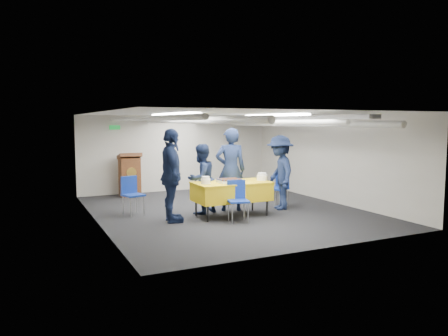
{
  "coord_description": "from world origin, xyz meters",
  "views": [
    {
      "loc": [
        -4.45,
        -9.21,
        2.1
      ],
      "look_at": [
        -0.17,
        -0.2,
        1.05
      ],
      "focal_mm": 35.0,
      "sensor_mm": 36.0,
      "label": 1
    }
  ],
  "objects_px": {
    "chair_right": "(280,185)",
    "chair_left": "(131,191)",
    "sheet_cake": "(229,181)",
    "chair_near": "(237,197)",
    "podium": "(130,175)",
    "sailor_a": "(231,170)",
    "sailor_b": "(201,179)",
    "sailor_c": "(171,176)",
    "sailor_d": "(280,172)",
    "serving_table": "(232,191)"
  },
  "relations": [
    {
      "from": "podium",
      "to": "sailor_c",
      "type": "xyz_separation_m",
      "value": [
        0.04,
        -3.6,
        0.37
      ]
    },
    {
      "from": "sailor_a",
      "to": "chair_right",
      "type": "bearing_deg",
      "value": -160.95
    },
    {
      "from": "sheet_cake",
      "to": "chair_right",
      "type": "relative_size",
      "value": 0.58
    },
    {
      "from": "chair_near",
      "to": "sailor_a",
      "type": "height_order",
      "value": "sailor_a"
    },
    {
      "from": "serving_table",
      "to": "sailor_a",
      "type": "xyz_separation_m",
      "value": [
        0.24,
        0.55,
        0.42
      ]
    },
    {
      "from": "chair_right",
      "to": "chair_left",
      "type": "xyz_separation_m",
      "value": [
        -3.61,
        0.61,
        0.0
      ]
    },
    {
      "from": "sailor_b",
      "to": "sailor_a",
      "type": "bearing_deg",
      "value": 155.95
    },
    {
      "from": "sailor_b",
      "to": "sailor_d",
      "type": "xyz_separation_m",
      "value": [
        1.91,
        -0.35,
        0.09
      ]
    },
    {
      "from": "chair_right",
      "to": "sailor_b",
      "type": "relative_size",
      "value": 0.54
    },
    {
      "from": "sheet_cake",
      "to": "chair_near",
      "type": "relative_size",
      "value": 0.58
    },
    {
      "from": "sailor_c",
      "to": "serving_table",
      "type": "bearing_deg",
      "value": -79.58
    },
    {
      "from": "sailor_b",
      "to": "sailor_c",
      "type": "xyz_separation_m",
      "value": [
        -0.89,
        -0.53,
        0.18
      ]
    },
    {
      "from": "sailor_c",
      "to": "chair_near",
      "type": "bearing_deg",
      "value": -102.25
    },
    {
      "from": "chair_near",
      "to": "chair_right",
      "type": "xyz_separation_m",
      "value": [
        1.75,
        1.07,
        0.0
      ]
    },
    {
      "from": "chair_right",
      "to": "sheet_cake",
      "type": "bearing_deg",
      "value": -160.59
    },
    {
      "from": "serving_table",
      "to": "chair_near",
      "type": "height_order",
      "value": "chair_near"
    },
    {
      "from": "sailor_b",
      "to": "serving_table",
      "type": "bearing_deg",
      "value": 108.79
    },
    {
      "from": "sailor_a",
      "to": "sailor_d",
      "type": "relative_size",
      "value": 1.1
    },
    {
      "from": "sheet_cake",
      "to": "sailor_a",
      "type": "xyz_separation_m",
      "value": [
        0.33,
        0.61,
        0.17
      ]
    },
    {
      "from": "chair_near",
      "to": "chair_left",
      "type": "distance_m",
      "value": 2.51
    },
    {
      "from": "chair_right",
      "to": "sailor_a",
      "type": "xyz_separation_m",
      "value": [
        -1.38,
        0.01,
        0.45
      ]
    },
    {
      "from": "serving_table",
      "to": "sailor_c",
      "type": "xyz_separation_m",
      "value": [
        -1.4,
        0.01,
        0.43
      ]
    },
    {
      "from": "sailor_a",
      "to": "sailor_b",
      "type": "height_order",
      "value": "sailor_a"
    },
    {
      "from": "sailor_b",
      "to": "sailor_c",
      "type": "distance_m",
      "value": 1.05
    },
    {
      "from": "sheet_cake",
      "to": "chair_near",
      "type": "height_order",
      "value": "chair_near"
    },
    {
      "from": "sheet_cake",
      "to": "chair_right",
      "type": "height_order",
      "value": "chair_right"
    },
    {
      "from": "sailor_c",
      "to": "sailor_a",
      "type": "bearing_deg",
      "value": -61.06
    },
    {
      "from": "chair_left",
      "to": "sailor_c",
      "type": "distance_m",
      "value": 1.36
    },
    {
      "from": "podium",
      "to": "serving_table",
      "type": "bearing_deg",
      "value": -68.12
    },
    {
      "from": "sailor_a",
      "to": "sailor_b",
      "type": "bearing_deg",
      "value": 20.5
    },
    {
      "from": "chair_near",
      "to": "sailor_c",
      "type": "relative_size",
      "value": 0.44
    },
    {
      "from": "podium",
      "to": "chair_left",
      "type": "relative_size",
      "value": 1.44
    },
    {
      "from": "sheet_cake",
      "to": "chair_near",
      "type": "distance_m",
      "value": 0.55
    },
    {
      "from": "sheet_cake",
      "to": "chair_near",
      "type": "xyz_separation_m",
      "value": [
        -0.04,
        -0.47,
        -0.28
      ]
    },
    {
      "from": "chair_right",
      "to": "chair_left",
      "type": "height_order",
      "value": "same"
    },
    {
      "from": "podium",
      "to": "sailor_a",
      "type": "relative_size",
      "value": 0.64
    },
    {
      "from": "chair_left",
      "to": "chair_right",
      "type": "bearing_deg",
      "value": -9.61
    },
    {
      "from": "podium",
      "to": "sheet_cake",
      "type": "bearing_deg",
      "value": -69.68
    },
    {
      "from": "chair_near",
      "to": "sailor_c",
      "type": "height_order",
      "value": "sailor_c"
    },
    {
      "from": "podium",
      "to": "sailor_b",
      "type": "bearing_deg",
      "value": -73.1
    },
    {
      "from": "podium",
      "to": "chair_near",
      "type": "height_order",
      "value": "podium"
    },
    {
      "from": "chair_near",
      "to": "chair_right",
      "type": "bearing_deg",
      "value": 31.48
    },
    {
      "from": "chair_left",
      "to": "sailor_b",
      "type": "xyz_separation_m",
      "value": [
        1.47,
        -0.61,
        0.27
      ]
    },
    {
      "from": "podium",
      "to": "sailor_b",
      "type": "xyz_separation_m",
      "value": [
        0.93,
        -3.07,
        0.19
      ]
    },
    {
      "from": "sheet_cake",
      "to": "sailor_b",
      "type": "relative_size",
      "value": 0.31
    },
    {
      "from": "sailor_c",
      "to": "sailor_b",
      "type": "bearing_deg",
      "value": -48.47
    },
    {
      "from": "serving_table",
      "to": "chair_near",
      "type": "relative_size",
      "value": 1.95
    },
    {
      "from": "podium",
      "to": "chair_right",
      "type": "distance_m",
      "value": 4.34
    },
    {
      "from": "sailor_c",
      "to": "chair_right",
      "type": "bearing_deg",
      "value": -69.33
    },
    {
      "from": "podium",
      "to": "chair_right",
      "type": "relative_size",
      "value": 1.44
    }
  ]
}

